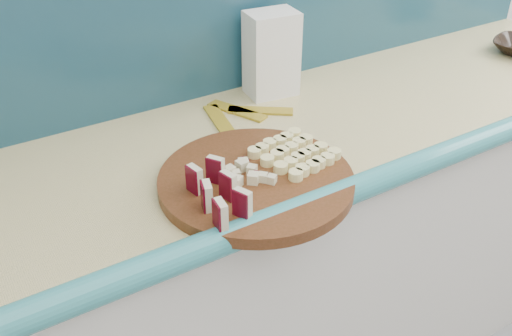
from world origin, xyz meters
name	(u,v)px	position (x,y,z in m)	size (l,w,h in m)	color
kitchen_counter	(311,250)	(0.10, 1.50, 0.46)	(2.20, 0.63, 0.91)	silver
cutting_board	(256,181)	(-0.21, 1.32, 0.92)	(0.42, 0.42, 0.03)	#3F250D
apple_wedges	(218,191)	(-0.32, 1.28, 0.97)	(0.09, 0.18, 0.06)	beige
apple_chunks	(247,177)	(-0.23, 1.32, 0.95)	(0.07, 0.07, 0.02)	#FCF4C9
banana_slices	(294,153)	(-0.09, 1.34, 0.95)	(0.18, 0.18, 0.02)	#FEF39B
flour_bag	(271,54)	(0.08, 1.70, 1.03)	(0.14, 0.10, 0.23)	white
banana_peel	(239,114)	(-0.07, 1.63, 0.91)	(0.24, 0.20, 0.01)	gold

